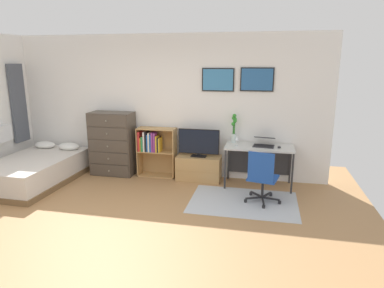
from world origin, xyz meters
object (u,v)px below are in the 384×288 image
television (199,143)px  office_chair (262,176)px  bamboo_vase (234,128)px  dresser (113,144)px  laptop (264,142)px  bed (35,170)px  computer_mouse (279,147)px  wine_glass (237,139)px  bookshelf (154,147)px  tv_stand (199,168)px  desk (259,152)px

television → office_chair: 1.48m
bamboo_vase → office_chair: bearing=-60.9°
dresser → laptop: (2.92, -0.02, 0.18)m
office_chair → bed: bearing=-169.1°
computer_mouse → wine_glass: (-0.73, -0.00, 0.12)m
office_chair → bookshelf: bearing=168.1°
office_chair → wine_glass: (-0.47, 0.72, 0.42)m
television → bookshelf: bearing=175.6°
computer_mouse → bed: bearing=-171.8°
office_chair → wine_glass: 0.95m
office_chair → television: bearing=156.0°
dresser → office_chair: size_ratio=1.44×
dresser → laptop: dresser is taller
bed → tv_stand: 3.05m
bookshelf → tv_stand: bookshelf is taller
dresser → wine_glass: (2.44, -0.15, 0.25)m
television → wine_glass: television is taller
dresser → office_chair: dresser is taller
bookshelf → bamboo_vase: (1.54, 0.05, 0.44)m
dresser → tv_stand: size_ratio=1.50×
wine_glass → bamboo_vase: bearing=106.6°
dresser → television: bearing=-0.2°
laptop → dresser: bearing=-174.5°
office_chair → computer_mouse: size_ratio=8.27×
desk → bamboo_vase: (-0.47, 0.12, 0.41)m
television → bamboo_vase: bearing=11.0°
desk → tv_stand: bearing=178.9°
bed → computer_mouse: size_ratio=19.34×
television → tv_stand: bearing=90.0°
laptop → bed: bearing=-163.7°
desk → office_chair: bearing=-85.2°
bed → office_chair: size_ratio=2.34×
bookshelf → dresser: bearing=-175.6°
dresser → wine_glass: bearing=-3.5°
bookshelf → office_chair: 2.29m
computer_mouse → desk: bearing=157.4°
dresser → bookshelf: 0.83m
bed → bamboo_vase: bamboo_vase is taller
bed → office_chair: 4.13m
bed → tv_stand: size_ratio=2.43×
bed → wine_glass: bearing=10.7°
computer_mouse → bamboo_vase: (-0.81, 0.26, 0.26)m
bookshelf → wine_glass: size_ratio=5.30×
bed → wine_glass: size_ratio=11.17×
bookshelf → computer_mouse: (2.35, -0.21, 0.18)m
tv_stand → wine_glass: 0.97m
television → computer_mouse: television is taller
television → laptop: size_ratio=1.82×
bed → desk: desk is taller
office_chair → computer_mouse: bearing=81.9°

